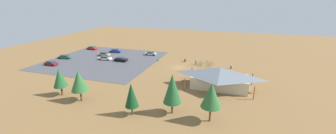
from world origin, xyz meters
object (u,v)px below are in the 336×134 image
object	(u,v)px
lot_sign	(158,62)
bicycle_white_lone_east	(231,76)
pine_far_east	(172,89)
car_white_near_entry	(105,58)
bicycle_blue_edge_south	(210,65)
bicycle_teal_mid_cluster	(206,62)
bicycle_black_edge_north	(199,65)
visitor_crossing_yard	(231,66)
trash_bin	(185,60)
visitor_near_lot	(196,62)
car_black_back_corner	(121,59)
bike_pavilion	(220,76)
car_red_by_curb	(92,48)
bicycle_green_yard_right	(202,64)
bicycle_silver_near_sign	(201,62)
car_tan_inner_stall	(104,54)
pine_midwest	(79,81)
car_blue_end_stall	(116,51)
pine_far_west	(60,78)
bicycle_yellow_front_row	(207,67)
car_silver_aisle_side	(151,53)
car_green_second_row	(65,57)
car_maroon_front_row	(51,63)
pine_west	(211,95)
pine_center	(131,95)

from	to	relation	value
lot_sign	bicycle_white_lone_east	distance (m)	23.20
pine_far_east	car_white_near_entry	distance (m)	43.54
bicycle_blue_edge_south	bicycle_teal_mid_cluster	bearing A→B (deg)	-62.84
bicycle_black_edge_north	visitor_crossing_yard	bearing A→B (deg)	-175.06
trash_bin	visitor_near_lot	xyz separation A→B (m)	(-4.25, 2.48, 0.52)
bicycle_blue_edge_south	car_black_back_corner	xyz separation A→B (m)	(30.07, 4.16, 0.41)
trash_bin	bicycle_blue_edge_south	distance (m)	9.10
bike_pavilion	car_red_by_curb	world-z (taller)	bike_pavilion
bicycle_green_yard_right	car_black_back_corner	size ratio (longest dim) A/B	0.38
bicycle_green_yard_right	car_white_near_entry	xyz separation A→B (m)	(33.78, 4.44, 0.32)
bicycle_black_edge_north	bicycle_silver_near_sign	world-z (taller)	bicycle_silver_near_sign
trash_bin	car_tan_inner_stall	bearing A→B (deg)	4.08
pine_midwest	car_red_by_curb	xyz separation A→B (m)	(27.58, -40.60, -3.88)
pine_far_east	car_blue_end_stall	world-z (taller)	pine_far_east
pine_far_east	car_tan_inner_stall	distance (m)	49.04
pine_far_west	car_blue_end_stall	xyz separation A→B (m)	(9.22, -38.22, -3.39)
bicycle_yellow_front_row	car_white_near_entry	xyz separation A→B (m)	(35.95, 2.48, 0.35)
bicycle_blue_edge_south	car_silver_aisle_side	distance (m)	24.30
bicycle_white_lone_east	car_silver_aisle_side	xyz separation A→B (m)	(30.28, -15.23, 0.35)
car_green_second_row	car_silver_aisle_side	bearing A→B (deg)	-153.01
bicycle_silver_near_sign	car_green_second_row	world-z (taller)	car_green_second_row
bicycle_yellow_front_row	car_green_second_row	xyz separation A→B (m)	(50.72, 5.60, 0.37)
trash_bin	car_maroon_front_row	bearing A→B (deg)	23.35
car_maroon_front_row	visitor_crossing_yard	world-z (taller)	visitor_crossing_yard
lot_sign	bicycle_black_edge_north	xyz separation A→B (m)	(-12.95, -3.63, -1.05)
bicycle_white_lone_east	bicycle_blue_edge_south	world-z (taller)	same
bicycle_teal_mid_cluster	car_maroon_front_row	distance (m)	51.38
lot_sign	car_red_by_curb	world-z (taller)	lot_sign
pine_far_west	bicycle_blue_edge_south	distance (m)	43.52
pine_west	bicycle_white_lone_east	size ratio (longest dim) A/B	4.72
lot_sign	car_tan_inner_stall	distance (m)	24.40
bicycle_green_yard_right	car_green_second_row	size ratio (longest dim) A/B	0.35
pine_west	car_red_by_curb	distance (m)	68.18
bicycle_silver_near_sign	car_white_near_entry	bearing A→B (deg)	11.21
bicycle_white_lone_east	car_white_near_entry	world-z (taller)	car_white_near_entry
car_blue_end_stall	car_green_second_row	xyz separation A→B (m)	(12.68, 13.67, -0.01)
bicycle_white_lone_east	bicycle_teal_mid_cluster	bearing A→B (deg)	-53.54
pine_west	visitor_near_lot	world-z (taller)	pine_west
pine_center	bicycle_blue_edge_south	xyz separation A→B (m)	(-10.01, -34.87, -3.75)
lot_sign	pine_far_west	bearing A→B (deg)	63.70
bike_pavilion	pine_center	bearing A→B (deg)	51.38
pine_west	car_tan_inner_stall	distance (m)	55.05
pine_midwest	bicycle_white_lone_east	size ratio (longest dim) A/B	4.36
bicycle_green_yard_right	bicycle_teal_mid_cluster	size ratio (longest dim) A/B	1.15
car_white_near_entry	bicycle_green_yard_right	bearing A→B (deg)	-172.51
bike_pavilion	pine_midwest	distance (m)	32.10
trash_bin	bicycle_black_edge_north	bearing A→B (deg)	145.08
bicycle_yellow_front_row	car_tan_inner_stall	distance (m)	39.41
pine_far_west	pine_far_east	bearing A→B (deg)	-179.86
trash_bin	car_black_back_corner	distance (m)	22.30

